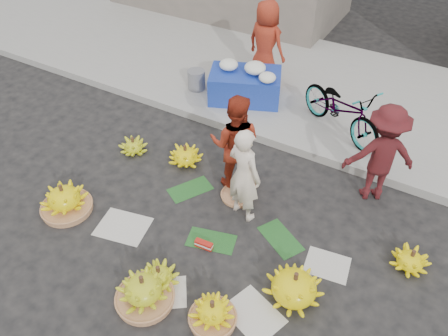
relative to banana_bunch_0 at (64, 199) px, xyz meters
The scene contains 22 objects.
ground 2.34m from the banana_bunch_0, 18.71° to the left, with size 80.00×80.00×0.00m, color black.
curb 3.69m from the banana_bunch_0, 53.17° to the left, with size 40.00×0.25×0.15m, color #97958F.
sidewalk 5.51m from the banana_bunch_0, 66.38° to the left, with size 40.00×4.00×0.12m, color #97958F.
newspaper_scatter 2.22m from the banana_bunch_0, ahead, with size 3.20×1.80×0.00m, color silver, non-canonical shape.
banana_leaves 2.32m from the banana_bunch_0, 24.22° to the left, with size 2.00×1.00×0.00m, color #1B521E, non-canonical shape.
banana_bunch_0 is the anchor object (origin of this frame).
banana_bunch_1 1.92m from the banana_bunch_0, ahead, with size 0.57×0.57×0.30m.
banana_bunch_2 2.00m from the banana_bunch_0, 18.29° to the right, with size 0.69×0.69×0.47m.
banana_bunch_3 2.77m from the banana_bunch_0, ahead, with size 0.56×0.56×0.39m.
banana_bunch_4 3.41m from the banana_bunch_0, ahead, with size 0.93×0.93×0.45m.
banana_bunch_5 4.74m from the banana_bunch_0, 17.81° to the left, with size 0.55×0.55×0.30m.
banana_bunch_6 1.56m from the banana_bunch_0, 91.04° to the left, with size 0.52×0.52×0.28m.
banana_bunch_7 1.97m from the banana_bunch_0, 63.02° to the left, with size 0.65×0.65×0.35m.
basket_spare 2.50m from the banana_bunch_0, 36.07° to the left, with size 0.48×0.48×0.06m, color #AE7149.
incense_stack 2.12m from the banana_bunch_0, 10.98° to the left, with size 0.24×0.08×0.10m, color red.
vendor_cream 2.60m from the banana_bunch_0, 28.56° to the left, with size 0.54×0.35×1.47m, color white.
vendor_red 2.56m from the banana_bunch_0, 43.16° to the left, with size 0.76×0.59×1.55m, color #B0341B.
man_striped 4.52m from the banana_bunch_0, 34.12° to the left, with size 1.00×0.58×1.55m, color maroon.
flower_table 3.92m from the banana_bunch_0, 76.70° to the left, with size 1.53×1.26×0.76m.
grey_bucket 3.66m from the banana_bunch_0, 91.70° to the left, with size 0.34×0.34×0.39m, color slate.
flower_vendor 4.71m from the banana_bunch_0, 78.55° to the left, with size 0.81×0.53×1.65m, color #B0341B.
bicycle 4.61m from the banana_bunch_0, 52.60° to the left, with size 1.80×0.63×0.94m, color gray.
Camera 1 is at (1.96, -3.43, 4.61)m, focal length 35.00 mm.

